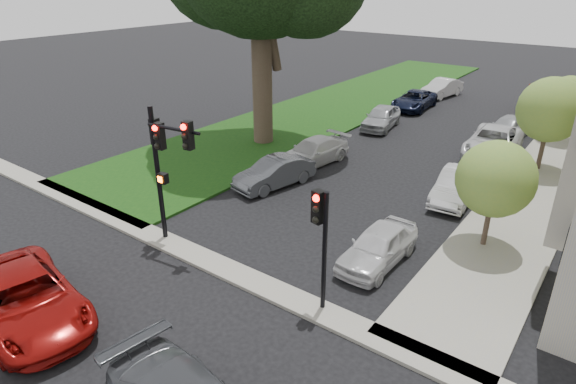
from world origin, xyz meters
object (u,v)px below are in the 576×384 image
Objects in this scene: small_tree_b at (551,110)px; traffic_signal_secondary at (321,229)px; car_parked_2 at (493,142)px; car_parked_8 at (414,100)px; car_parked_3 at (508,127)px; car_parked_9 at (442,88)px; small_tree_a at (496,179)px; car_cross_near at (27,298)px; traffic_signal_main at (164,153)px; car_parked_6 at (313,152)px; car_parked_5 at (275,173)px; car_parked_0 at (378,246)px; car_parked_1 at (457,186)px; car_parked_4 at (540,101)px; car_parked_7 at (381,117)px; small_tree_c at (568,98)px.

traffic_signal_secondary is (-2.96, -16.23, -0.46)m from small_tree_b.
car_parked_8 is at bearing 133.64° from car_parked_2.
car_parked_9 is at bearing 140.48° from car_parked_3.
car_cross_near is (-9.50, -12.22, -1.99)m from small_tree_a.
traffic_signal_main is 29.17m from car_parked_9.
small_tree_a is 0.90× the size of car_parked_6.
car_parked_2 is 12.88m from car_parked_5.
car_parked_9 is (-9.90, 22.34, -2.02)m from small_tree_a.
traffic_signal_main is at bearing -120.64° from small_tree_b.
car_parked_8 is (-7.43, 3.06, -0.01)m from car_parked_3.
traffic_signal_secondary is 3.97m from car_parked_0.
car_cross_near is at bearing -79.46° from car_parked_9.
car_parked_1 is at bearing -63.39° from car_parked_8.
car_parked_5 is (-9.73, -9.72, -2.52)m from small_tree_b.
car_parked_4 reaches higher than car_parked_7.
car_parked_3 is at bearing 71.89° from traffic_signal_main.
traffic_signal_main reaches higher than car_parked_1.
car_parked_4 is at bearing 83.91° from car_parked_5.
small_tree_a is at bearing -70.17° from car_parked_3.
car_parked_3 reaches higher than car_parked_0.
car_parked_0 is at bearing -98.16° from small_tree_c.
car_parked_0 is (-2.69, -12.86, -2.54)m from small_tree_b.
car_parked_9 is (-7.21, 25.70, 0.05)m from car_parked_0.
traffic_signal_secondary is at bearing -77.86° from car_parked_7.
small_tree_b is 13.99m from car_parked_5.
car_parked_8 is at bearing 169.48° from small_tree_c.
car_parked_9 reaches higher than car_parked_0.
traffic_signal_main is 6.69m from traffic_signal_secondary.
small_tree_c is at bearing -13.61° from car_parked_8.
car_parked_5 is 22.56m from car_parked_9.
car_cross_near reaches higher than car_parked_7.
car_parked_6 is at bearing 91.95° from traffic_signal_main.
car_parked_5 is at bearing 91.29° from traffic_signal_main.
traffic_signal_secondary is (-2.96, -6.73, 0.00)m from small_tree_a.
car_cross_near is 1.35× the size of car_parked_3.
small_tree_a is at bearing -10.50° from car_parked_6.
car_parked_0 is 0.81× the size of car_parked_8.
traffic_signal_main is 1.22× the size of car_parked_7.
small_tree_a is at bearing -56.21° from car_parked_9.
small_tree_a is 0.99× the size of car_parked_1.
small_tree_a reaches higher than car_parked_7.
car_parked_6 is at bearing -92.13° from car_parked_8.
car_parked_2 is at bearing 88.79° from traffic_signal_secondary.
car_parked_9 is at bearing 106.65° from car_parked_0.
car_parked_9 is at bearing 80.87° from car_parked_7.
car_cross_near is (0.09, -5.54, -2.85)m from traffic_signal_main.
small_tree_a is 0.79× the size of traffic_signal_main.
traffic_signal_secondary reaches higher than car_parked_9.
car_parked_8 is at bearing 99.18° from car_parked_6.
car_cross_near is at bearing -97.84° from car_parked_7.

